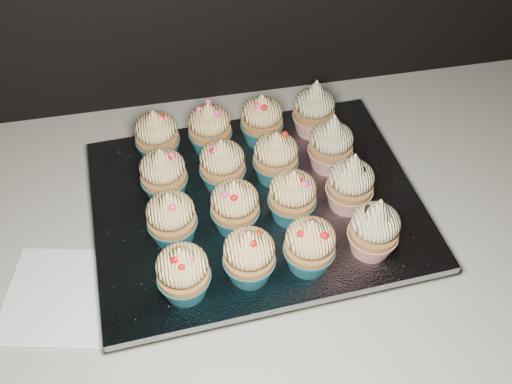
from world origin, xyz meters
TOP-DOWN VIEW (x-y plane):
  - cabinet at (0.00, 1.70)m, footprint 2.40×0.60m
  - worktop at (0.00, 1.70)m, footprint 2.44×0.64m
  - napkin at (-0.44, 1.64)m, footprint 0.17×0.17m
  - baking_tray at (-0.17, 1.72)m, footprint 0.42×0.33m
  - foil_lining at (-0.17, 1.72)m, footprint 0.45×0.36m
  - cupcake_0 at (-0.28, 1.60)m, footprint 0.06×0.06m
  - cupcake_1 at (-0.21, 1.61)m, footprint 0.06×0.06m
  - cupcake_2 at (-0.13, 1.61)m, footprint 0.06×0.06m
  - cupcake_3 at (-0.05, 1.61)m, footprint 0.06×0.06m
  - cupcake_4 at (-0.29, 1.68)m, footprint 0.06×0.06m
  - cupcake_5 at (-0.21, 1.69)m, footprint 0.06×0.06m
  - cupcake_6 at (-0.13, 1.69)m, footprint 0.06×0.06m
  - cupcake_7 at (-0.05, 1.69)m, footprint 0.06×0.06m
  - cupcake_8 at (-0.29, 1.76)m, footprint 0.06×0.06m
  - cupcake_9 at (-0.21, 1.76)m, footprint 0.06×0.06m
  - cupcake_10 at (-0.14, 1.76)m, footprint 0.06×0.06m
  - cupcake_11 at (-0.06, 1.77)m, footprint 0.06×0.06m
  - cupcake_12 at (-0.29, 1.84)m, footprint 0.06×0.06m
  - cupcake_13 at (-0.22, 1.84)m, footprint 0.06×0.06m
  - cupcake_14 at (-0.14, 1.84)m, footprint 0.06×0.06m
  - cupcake_15 at (-0.06, 1.85)m, footprint 0.06×0.06m

SIDE VIEW (x-z plane):
  - cabinet at x=0.00m, z-range 0.00..0.86m
  - worktop at x=0.00m, z-range 0.86..0.90m
  - napkin at x=-0.44m, z-range 0.90..0.90m
  - baking_tray at x=-0.17m, z-range 0.90..0.92m
  - foil_lining at x=-0.17m, z-range 0.92..0.93m
  - cupcake_0 at x=-0.28m, z-range 0.93..1.01m
  - cupcake_1 at x=-0.21m, z-range 0.93..1.01m
  - cupcake_2 at x=-0.13m, z-range 0.93..1.01m
  - cupcake_4 at x=-0.29m, z-range 0.93..1.01m
  - cupcake_5 at x=-0.21m, z-range 0.93..1.01m
  - cupcake_6 at x=-0.13m, z-range 0.93..1.01m
  - cupcake_8 at x=-0.29m, z-range 0.93..1.01m
  - cupcake_9 at x=-0.21m, z-range 0.93..1.01m
  - cupcake_10 at x=-0.14m, z-range 0.93..1.01m
  - cupcake_12 at x=-0.29m, z-range 0.93..1.01m
  - cupcake_13 at x=-0.22m, z-range 0.93..1.01m
  - cupcake_14 at x=-0.14m, z-range 0.93..1.01m
  - cupcake_3 at x=-0.05m, z-range 0.93..1.02m
  - cupcake_7 at x=-0.05m, z-range 0.93..1.02m
  - cupcake_11 at x=-0.06m, z-range 0.93..1.02m
  - cupcake_15 at x=-0.06m, z-range 0.93..1.02m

